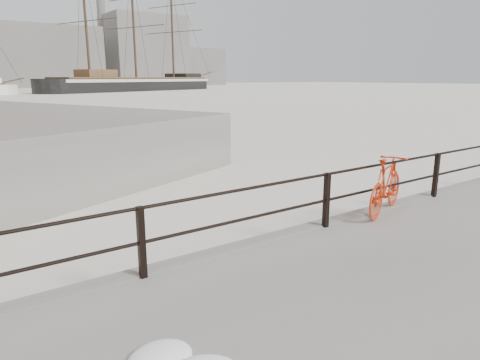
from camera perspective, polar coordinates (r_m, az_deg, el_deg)
ground at (r=10.85m, az=23.53°, el=-3.64°), size 400.00×400.00×0.00m
guardrail at (r=10.57m, az=24.65°, el=0.59°), size 28.00×0.10×1.00m
bicycle at (r=8.91m, az=18.91°, el=-0.65°), size 1.88×0.91×1.14m
barque_black at (r=102.30m, az=-13.55°, el=11.50°), size 58.30×37.39×31.73m
industrial_west at (r=148.25m, az=-24.73°, el=14.67°), size 32.00×18.00×18.00m
industrial_mid at (r=163.57m, az=-12.62°, el=16.39°), size 26.00×20.00×24.00m
industrial_east at (r=178.02m, az=-6.12°, el=14.76°), size 20.00×16.00×14.00m
smokestack at (r=164.53m, az=-17.95°, el=19.56°), size 2.80×2.80×44.00m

